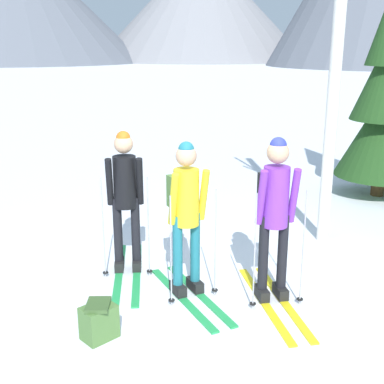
% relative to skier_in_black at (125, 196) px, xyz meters
% --- Properties ---
extents(ground_plane, '(400.00, 400.00, 0.00)m').
position_rel_skier_in_black_xyz_m(ground_plane, '(0.84, -0.39, -0.98)').
color(ground_plane, white).
extents(skier_in_black, '(0.61, 1.79, 1.78)m').
position_rel_skier_in_black_xyz_m(skier_in_black, '(0.00, 0.00, 0.00)').
color(skier_in_black, green).
rests_on(skier_in_black, ground).
extents(skier_in_yellow, '(0.96, 1.58, 1.77)m').
position_rel_skier_in_black_xyz_m(skier_in_yellow, '(0.73, -0.60, 0.02)').
color(skier_in_yellow, green).
rests_on(skier_in_yellow, ground).
extents(skier_in_purple, '(0.61, 1.74, 1.84)m').
position_rel_skier_in_black_xyz_m(skier_in_purple, '(1.69, -0.75, 0.07)').
color(skier_in_purple, yellow).
rests_on(skier_in_purple, ground).
extents(birch_tree_tall, '(0.48, 0.68, 4.81)m').
position_rel_skier_in_black_xyz_m(birch_tree_tall, '(2.73, 1.01, 1.48)').
color(birch_tree_tall, silver).
rests_on(birch_tree_tall, ground).
extents(backpack_on_snow_front, '(0.40, 0.39, 0.38)m').
position_rel_skier_in_black_xyz_m(backpack_on_snow_front, '(-0.12, -1.53, -0.80)').
color(backpack_on_snow_front, '#4C7238').
rests_on(backpack_on_snow_front, ground).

